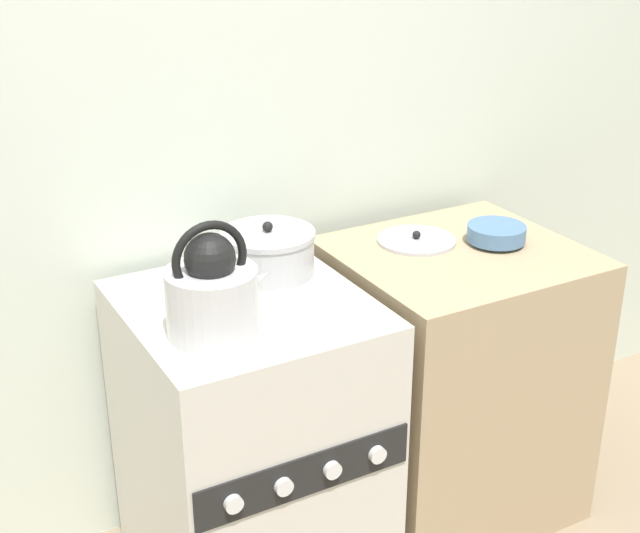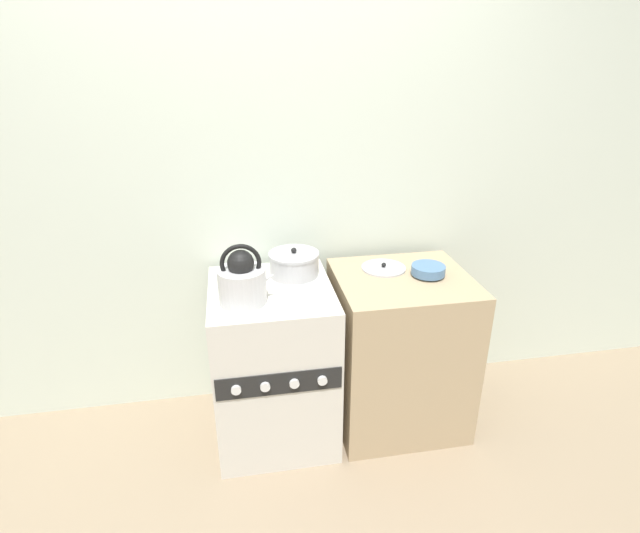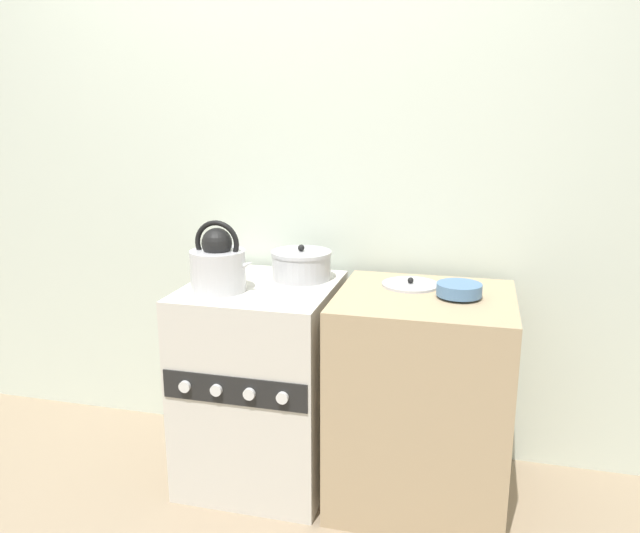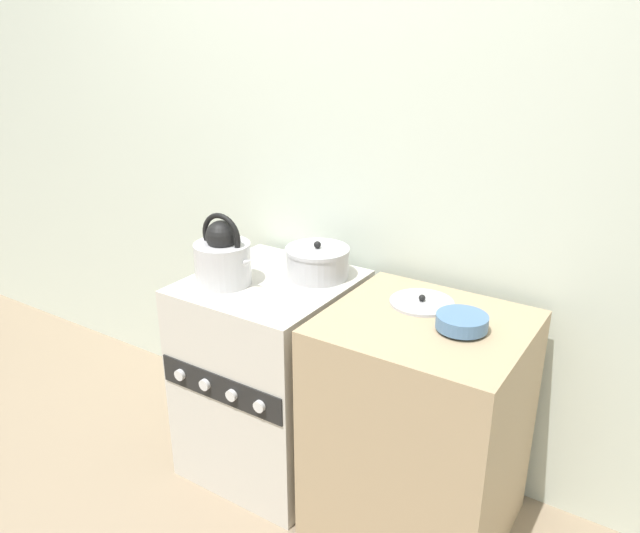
{
  "view_description": "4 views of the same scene",
  "coord_description": "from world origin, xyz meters",
  "px_view_note": "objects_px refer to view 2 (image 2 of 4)",
  "views": [
    {
      "loc": [
        -0.81,
        -1.52,
        1.8
      ],
      "look_at": [
        0.21,
        0.31,
        0.89
      ],
      "focal_mm": 50.0,
      "sensor_mm": 36.0,
      "label": 1
    },
    {
      "loc": [
        -0.15,
        -1.82,
        1.88
      ],
      "look_at": [
        0.24,
        0.3,
        0.94
      ],
      "focal_mm": 28.0,
      "sensor_mm": 36.0,
      "label": 2
    },
    {
      "loc": [
        0.83,
        -1.97,
        1.52
      ],
      "look_at": [
        0.25,
        0.32,
        0.93
      ],
      "focal_mm": 35.0,
      "sensor_mm": 36.0,
      "label": 3
    },
    {
      "loc": [
        1.37,
        -1.44,
        1.77
      ],
      "look_at": [
        0.22,
        0.33,
        0.94
      ],
      "focal_mm": 35.0,
      "sensor_mm": 36.0,
      "label": 4
    }
  ],
  "objects_px": {
    "stove": "(274,362)",
    "loose_pot_lid": "(384,268)",
    "kettle": "(242,280)",
    "cooking_pot": "(294,264)",
    "enamel_bowl": "(428,270)"
  },
  "relations": [
    {
      "from": "stove",
      "to": "loose_pot_lid",
      "type": "bearing_deg",
      "value": 10.47
    },
    {
      "from": "kettle",
      "to": "cooking_pot",
      "type": "height_order",
      "value": "kettle"
    },
    {
      "from": "kettle",
      "to": "enamel_bowl",
      "type": "bearing_deg",
      "value": 6.27
    },
    {
      "from": "stove",
      "to": "kettle",
      "type": "xyz_separation_m",
      "value": [
        -0.13,
        -0.11,
        0.52
      ]
    },
    {
      "from": "stove",
      "to": "kettle",
      "type": "height_order",
      "value": "kettle"
    },
    {
      "from": "kettle",
      "to": "cooking_pot",
      "type": "distance_m",
      "value": 0.37
    },
    {
      "from": "stove",
      "to": "kettle",
      "type": "relative_size",
      "value": 3.01
    },
    {
      "from": "loose_pot_lid",
      "to": "stove",
      "type": "bearing_deg",
      "value": -169.53
    },
    {
      "from": "kettle",
      "to": "cooking_pot",
      "type": "relative_size",
      "value": 1.11
    },
    {
      "from": "kettle",
      "to": "loose_pot_lid",
      "type": "bearing_deg",
      "value": 17.04
    },
    {
      "from": "enamel_bowl",
      "to": "loose_pot_lid",
      "type": "distance_m",
      "value": 0.23
    },
    {
      "from": "kettle",
      "to": "enamel_bowl",
      "type": "distance_m",
      "value": 0.92
    },
    {
      "from": "cooking_pot",
      "to": "enamel_bowl",
      "type": "xyz_separation_m",
      "value": [
        0.65,
        -0.15,
        -0.02
      ]
    },
    {
      "from": "kettle",
      "to": "stove",
      "type": "bearing_deg",
      "value": 40.66
    },
    {
      "from": "kettle",
      "to": "cooking_pot",
      "type": "xyz_separation_m",
      "value": [
        0.26,
        0.25,
        -0.05
      ]
    }
  ]
}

